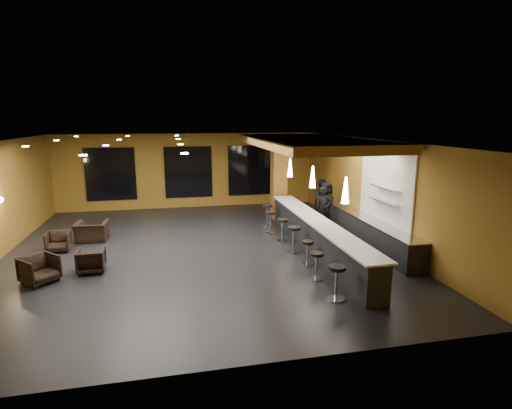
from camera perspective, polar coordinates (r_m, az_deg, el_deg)
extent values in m
cube|color=black|center=(13.27, -8.07, -6.54)|extent=(12.00, 13.00, 0.10)
cube|color=black|center=(12.59, -8.57, 9.17)|extent=(12.00, 13.00, 0.10)
cube|color=olive|center=(19.27, -9.65, 4.78)|extent=(12.00, 0.10, 3.50)
cube|color=olive|center=(6.53, -4.33, -9.80)|extent=(12.00, 0.10, 3.50)
cube|color=olive|center=(14.50, 16.30, 2.04)|extent=(0.10, 13.00, 3.50)
cube|color=#B78535|center=(14.39, 7.48, 8.81)|extent=(3.60, 8.00, 0.28)
cube|color=black|center=(19.34, -20.06, 4.09)|extent=(2.20, 0.06, 2.40)
cube|color=black|center=(19.17, -9.63, 4.59)|extent=(2.20, 0.06, 2.40)
cube|color=black|center=(19.52, -0.77, 4.90)|extent=(2.20, 0.06, 2.40)
cube|color=white|center=(13.55, 18.00, 2.32)|extent=(0.06, 3.20, 2.40)
cube|color=black|center=(12.91, 8.61, -4.53)|extent=(0.60, 8.00, 1.00)
cube|color=silver|center=(12.77, 8.68, -2.27)|extent=(0.78, 8.10, 0.05)
cube|color=black|center=(14.17, 15.50, -3.63)|extent=(0.70, 6.00, 0.86)
cube|color=silver|center=(14.05, 15.60, -1.84)|extent=(0.72, 6.00, 0.03)
cube|color=silver|center=(13.38, 17.80, 0.47)|extent=(0.30, 1.50, 0.03)
cube|color=silver|center=(13.31, 17.92, 2.37)|extent=(0.30, 1.50, 0.03)
cube|color=brown|center=(16.92, 3.28, 3.92)|extent=(0.60, 0.60, 3.50)
cone|color=white|center=(10.69, 12.67, 2.00)|extent=(0.20, 0.20, 0.70)
cone|color=white|center=(12.97, 8.10, 3.94)|extent=(0.20, 0.20, 0.70)
cone|color=white|center=(15.32, 4.89, 5.28)|extent=(0.20, 0.20, 0.70)
imported|color=black|center=(15.30, 9.58, -0.61)|extent=(0.66, 0.47, 1.67)
imported|color=black|center=(16.27, 9.52, 0.40)|extent=(0.95, 0.78, 1.81)
imported|color=black|center=(16.11, 9.98, 0.14)|extent=(1.00, 0.85, 1.74)
imported|color=black|center=(11.87, -28.54, -8.14)|extent=(1.11, 1.11, 0.73)
imported|color=black|center=(12.07, -22.47, -7.38)|extent=(0.74, 0.76, 0.67)
imported|color=black|center=(14.32, -26.40, -4.75)|extent=(0.74, 0.76, 0.65)
imported|color=black|center=(15.01, -22.40, -3.59)|extent=(1.09, 0.97, 0.68)
cylinder|color=silver|center=(9.87, 11.33, -13.07)|extent=(0.42, 0.42, 0.03)
cylinder|color=silver|center=(9.72, 11.42, -11.07)|extent=(0.07, 0.07, 0.74)
cylinder|color=black|center=(9.57, 11.52, -8.87)|extent=(0.40, 0.40, 0.08)
cylinder|color=silver|center=(10.92, 8.56, -10.43)|extent=(0.38, 0.38, 0.03)
cylinder|color=silver|center=(10.79, 8.61, -8.79)|extent=(0.07, 0.07, 0.66)
cylinder|color=black|center=(10.67, 8.68, -7.01)|extent=(0.36, 0.36, 0.08)
cylinder|color=silver|center=(11.91, 7.33, -8.43)|extent=(0.36, 0.36, 0.03)
cylinder|color=silver|center=(11.80, 7.37, -6.96)|extent=(0.06, 0.06, 0.64)
cylinder|color=black|center=(11.69, 7.42, -5.36)|extent=(0.35, 0.35, 0.07)
cylinder|color=silver|center=(12.83, 5.37, -6.82)|extent=(0.43, 0.43, 0.03)
cylinder|color=silver|center=(12.71, 5.40, -5.17)|extent=(0.08, 0.08, 0.76)
cylinder|color=black|center=(12.60, 5.44, -3.38)|extent=(0.41, 0.41, 0.09)
cylinder|color=silver|center=(13.95, 3.76, -5.22)|extent=(0.41, 0.41, 0.03)
cylinder|color=silver|center=(13.85, 3.78, -3.80)|extent=(0.07, 0.07, 0.71)
cylinder|color=black|center=(13.75, 3.80, -2.25)|extent=(0.39, 0.39, 0.08)
cylinder|color=silver|center=(14.83, 2.05, -4.13)|extent=(0.43, 0.43, 0.03)
cylinder|color=silver|center=(14.73, 2.06, -2.72)|extent=(0.07, 0.07, 0.75)
cylinder|color=black|center=(14.63, 2.07, -1.18)|extent=(0.41, 0.41, 0.09)
cylinder|color=silver|center=(15.90, 1.62, -3.00)|extent=(0.43, 0.43, 0.03)
cylinder|color=silver|center=(15.80, 1.63, -1.66)|extent=(0.08, 0.08, 0.76)
cylinder|color=black|center=(15.71, 1.64, -0.21)|extent=(0.41, 0.41, 0.09)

